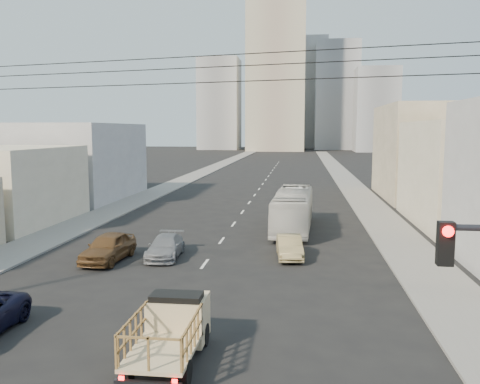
% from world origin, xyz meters
% --- Properties ---
extents(sidewalk_left, '(3.50, 180.00, 0.12)m').
position_xyz_m(sidewalk_left, '(-11.75, 70.00, 0.06)').
color(sidewalk_left, slate).
rests_on(sidewalk_left, ground).
extents(sidewalk_right, '(3.50, 180.00, 0.12)m').
position_xyz_m(sidewalk_right, '(11.75, 70.00, 0.06)').
color(sidewalk_right, slate).
rests_on(sidewalk_right, ground).
extents(lane_dashes, '(0.15, 104.00, 0.01)m').
position_xyz_m(lane_dashes, '(0.00, 53.00, 0.01)').
color(lane_dashes, silver).
rests_on(lane_dashes, ground).
extents(flatbed_pickup, '(1.95, 4.41, 1.90)m').
position_xyz_m(flatbed_pickup, '(1.14, 2.36, 1.09)').
color(flatbed_pickup, tan).
rests_on(flatbed_pickup, ground).
extents(city_bus, '(2.98, 10.90, 3.01)m').
position_xyz_m(city_bus, '(4.65, 24.30, 1.51)').
color(city_bus, beige).
rests_on(city_bus, ground).
extents(sedan_brown, '(2.13, 4.73, 1.58)m').
position_xyz_m(sedan_brown, '(-5.50, 14.00, 0.79)').
color(sedan_brown, brown).
rests_on(sedan_brown, ground).
extents(sedan_tan, '(1.74, 4.01, 1.28)m').
position_xyz_m(sedan_tan, '(4.60, 15.96, 0.64)').
color(sedan_tan, '#918155').
rests_on(sedan_tan, ground).
extents(sedan_grey, '(2.02, 4.42, 1.25)m').
position_xyz_m(sedan_grey, '(-2.53, 15.17, 0.63)').
color(sedan_grey, gray).
rests_on(sedan_grey, ground).
extents(overhead_wires, '(23.01, 5.02, 0.72)m').
position_xyz_m(overhead_wires, '(0.00, 1.50, 8.97)').
color(overhead_wires, black).
rests_on(overhead_wires, ground).
extents(bldg_right_far, '(12.00, 16.00, 10.00)m').
position_xyz_m(bldg_right_far, '(20.00, 44.00, 5.00)').
color(bldg_right_far, gray).
rests_on(bldg_right_far, ground).
extents(bldg_left_far, '(12.00, 16.00, 8.00)m').
position_xyz_m(bldg_left_far, '(-19.50, 39.00, 4.00)').
color(bldg_left_far, '#99999C').
rests_on(bldg_left_far, ground).
extents(high_rise_tower, '(20.00, 20.00, 60.00)m').
position_xyz_m(high_rise_tower, '(-4.00, 170.00, 30.00)').
color(high_rise_tower, tan).
rests_on(high_rise_tower, ground).
extents(midrise_ne, '(16.00, 16.00, 40.00)m').
position_xyz_m(midrise_ne, '(18.00, 185.00, 20.00)').
color(midrise_ne, gray).
rests_on(midrise_ne, ground).
extents(midrise_nw, '(15.00, 15.00, 34.00)m').
position_xyz_m(midrise_nw, '(-26.00, 180.00, 17.00)').
color(midrise_nw, gray).
rests_on(midrise_nw, ground).
extents(midrise_back, '(18.00, 18.00, 44.00)m').
position_xyz_m(midrise_back, '(6.00, 200.00, 22.00)').
color(midrise_back, '#99999C').
rests_on(midrise_back, ground).
extents(midrise_east, '(14.00, 14.00, 28.00)m').
position_xyz_m(midrise_east, '(30.00, 165.00, 14.00)').
color(midrise_east, gray).
rests_on(midrise_east, ground).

